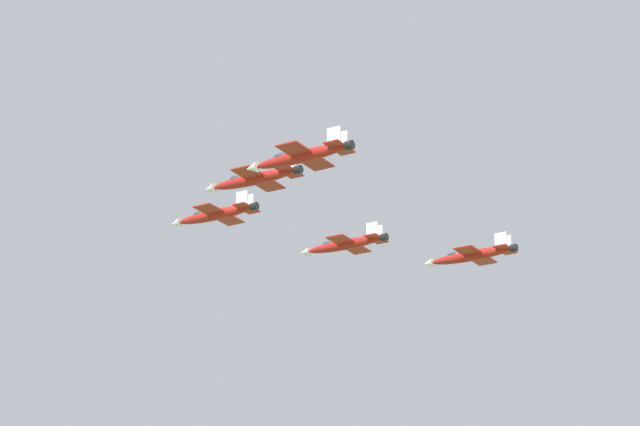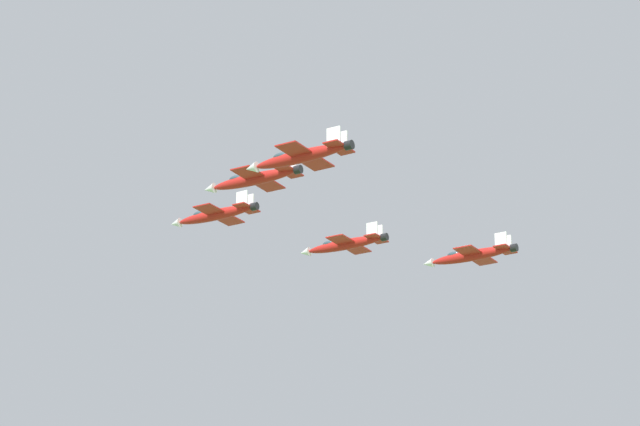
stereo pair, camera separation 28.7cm
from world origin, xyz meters
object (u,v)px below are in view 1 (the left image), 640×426
Objects in this scene: jet_left_wingman at (254,179)px; jet_right_outer at (471,255)px; jet_right_wingman at (345,244)px; jet_lead at (215,214)px; jet_left_outer at (301,156)px.

jet_left_wingman reaches higher than jet_right_outer.
jet_lead is at bearing 40.71° from jet_right_wingman.
jet_lead is 43.33m from jet_left_outer.
jet_left_wingman reaches higher than jet_left_outer.
jet_lead is at bearing 41.45° from jet_right_outer.
jet_lead reaches higher than jet_left_outer.
jet_lead is 21.49m from jet_left_wingman.
jet_left_outer is (-20.22, -7.02, -4.82)m from jet_left_wingman.
jet_left_wingman is at bearing 90.34° from jet_right_wingman.
jet_lead is 0.99× the size of jet_left_wingman.
jet_lead is at bearing -40.50° from jet_left_wingman.
jet_right_outer is at bearing -111.55° from jet_left_wingman.
jet_right_wingman reaches higher than jet_left_outer.
jet_lead is 0.99× the size of jet_right_outer.
jet_right_outer is at bearing -139.29° from jet_right_wingman.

